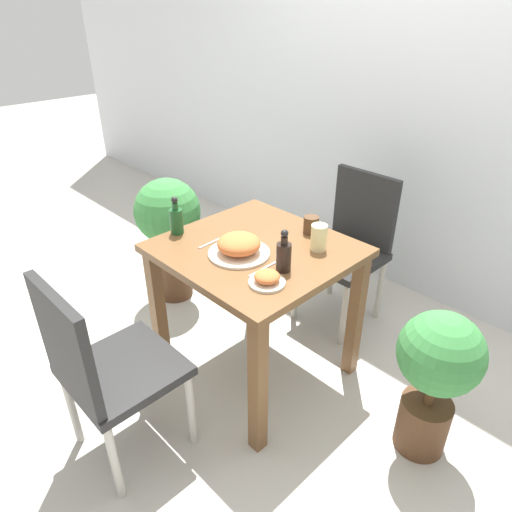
% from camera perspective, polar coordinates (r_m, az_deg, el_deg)
% --- Properties ---
extents(ground_plane, '(16.00, 16.00, 0.00)m').
position_cam_1_polar(ground_plane, '(2.52, 0.00, -13.63)').
color(ground_plane, '#B7B2A8').
extents(wall_back, '(8.00, 0.05, 2.60)m').
position_cam_1_polar(wall_back, '(2.92, 19.73, 19.68)').
color(wall_back, silver).
rests_on(wall_back, ground_plane).
extents(dining_table, '(0.82, 0.78, 0.73)m').
position_cam_1_polar(dining_table, '(2.15, 0.00, -1.85)').
color(dining_table, brown).
rests_on(dining_table, ground_plane).
extents(chair_near, '(0.42, 0.42, 0.88)m').
position_cam_1_polar(chair_near, '(1.89, -18.61, -12.89)').
color(chair_near, black).
rests_on(chair_near, ground_plane).
extents(chair_far, '(0.42, 0.42, 0.88)m').
position_cam_1_polar(chair_far, '(2.69, 11.69, 1.82)').
color(chair_far, black).
rests_on(chair_far, ground_plane).
extents(food_plate, '(0.28, 0.28, 0.09)m').
position_cam_1_polar(food_plate, '(2.00, -2.18, 1.28)').
color(food_plate, beige).
rests_on(food_plate, dining_table).
extents(side_plate, '(0.15, 0.15, 0.06)m').
position_cam_1_polar(side_plate, '(1.80, 1.38, -2.85)').
color(side_plate, beige).
rests_on(side_plate, dining_table).
extents(drink_cup, '(0.07, 0.07, 0.08)m').
position_cam_1_polar(drink_cup, '(2.21, 6.89, 3.90)').
color(drink_cup, '#4C331E').
rests_on(drink_cup, dining_table).
extents(juice_glass, '(0.07, 0.07, 0.12)m').
position_cam_1_polar(juice_glass, '(2.05, 7.85, 2.31)').
color(juice_glass, beige).
rests_on(juice_glass, dining_table).
extents(sauce_bottle, '(0.06, 0.06, 0.19)m').
position_cam_1_polar(sauce_bottle, '(1.87, 3.49, 0.11)').
color(sauce_bottle, black).
rests_on(sauce_bottle, dining_table).
extents(condiment_bottle, '(0.06, 0.06, 0.19)m').
position_cam_1_polar(condiment_bottle, '(2.21, -9.93, 4.52)').
color(condiment_bottle, '#194C23').
rests_on(condiment_bottle, dining_table).
extents(fork_utensil, '(0.02, 0.19, 0.00)m').
position_cam_1_polar(fork_utensil, '(2.13, -5.19, 1.87)').
color(fork_utensil, silver).
rests_on(fork_utensil, dining_table).
extents(spoon_utensil, '(0.01, 0.20, 0.00)m').
position_cam_1_polar(spoon_utensil, '(1.92, 1.21, -1.47)').
color(spoon_utensil, silver).
rests_on(spoon_utensil, dining_table).
extents(potted_plant_left, '(0.40, 0.40, 0.80)m').
position_cam_1_polar(potted_plant_left, '(2.85, -10.85, 4.00)').
color(potted_plant_left, '#51331E').
rests_on(potted_plant_left, ground_plane).
extents(potted_plant_right, '(0.34, 0.34, 0.69)m').
position_cam_1_polar(potted_plant_right, '(2.00, 21.58, -13.24)').
color(potted_plant_right, '#51331E').
rests_on(potted_plant_right, ground_plane).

